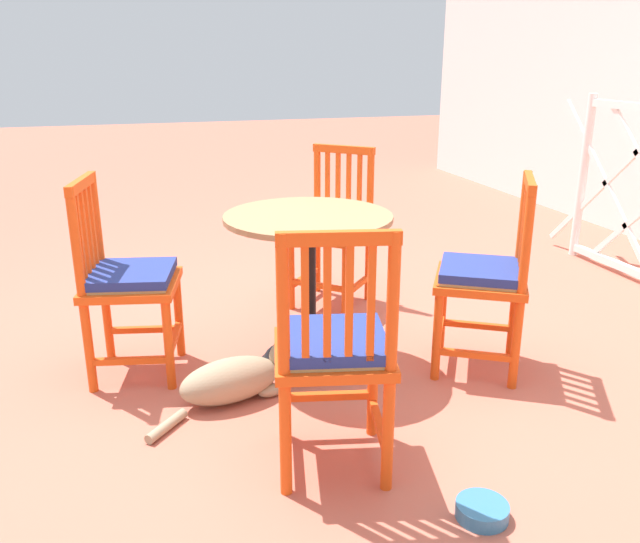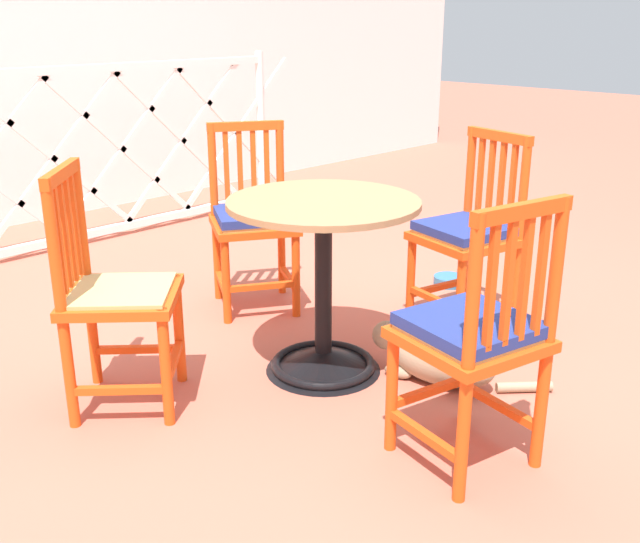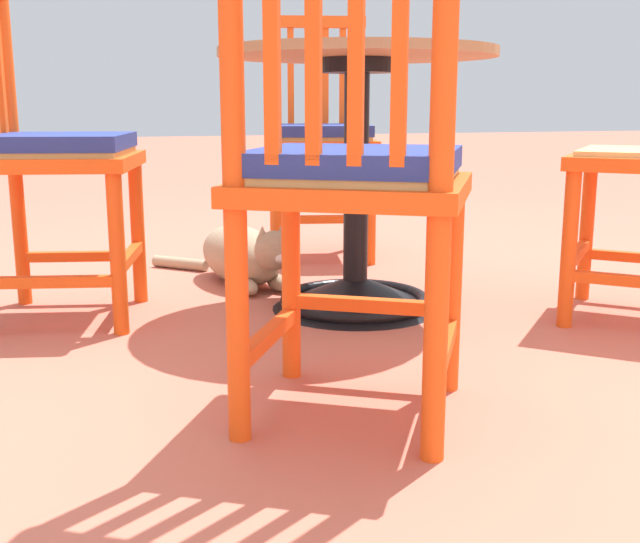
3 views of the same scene
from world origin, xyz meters
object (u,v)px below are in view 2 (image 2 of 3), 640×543
object	(u,v)px
cafe_table	(323,306)
pet_water_bowl	(449,280)
orange_chair_by_planter	(253,221)
orange_chair_facing_out	(474,337)
orange_chair_near_fence	(469,235)
tabby_cat	(433,359)
orange_chair_at_corner	(114,296)

from	to	relation	value
cafe_table	pet_water_bowl	distance (m)	1.27
orange_chair_by_planter	orange_chair_facing_out	distance (m)	1.61
orange_chair_near_fence	tabby_cat	distance (m)	0.71
orange_chair_at_corner	pet_water_bowl	xyz separation A→B (m)	(1.96, -0.13, -0.41)
cafe_table	orange_chair_near_fence	bearing A→B (deg)	-10.02
orange_chair_facing_out	orange_chair_by_planter	bearing A→B (deg)	74.93
orange_chair_at_corner	cafe_table	bearing A→B (deg)	-25.92
orange_chair_facing_out	cafe_table	bearing A→B (deg)	80.06
cafe_table	orange_chair_at_corner	bearing A→B (deg)	154.08
cafe_table	orange_chair_near_fence	world-z (taller)	orange_chair_near_fence
tabby_cat	orange_chair_at_corner	bearing A→B (deg)	142.87
orange_chair_at_corner	orange_chair_facing_out	bearing A→B (deg)	-62.98
cafe_table	pet_water_bowl	bearing A→B (deg)	10.45
orange_chair_by_planter	orange_chair_at_corner	xyz separation A→B (m)	(-1.01, -0.40, -0.01)
orange_chair_near_fence	tabby_cat	size ratio (longest dim) A/B	1.34
cafe_table	orange_chair_facing_out	xyz separation A→B (m)	(-0.14, -0.80, 0.16)
cafe_table	orange_chair_by_planter	size ratio (longest dim) A/B	0.83
orange_chair_by_planter	orange_chair_at_corner	distance (m)	1.09
orange_chair_near_fence	orange_chair_at_corner	size ratio (longest dim) A/B	1.00
orange_chair_near_fence	tabby_cat	bearing A→B (deg)	-157.14
orange_chair_near_fence	pet_water_bowl	bearing A→B (deg)	41.93
orange_chair_near_fence	orange_chair_at_corner	distance (m)	1.62
orange_chair_near_fence	orange_chair_facing_out	distance (m)	1.16
cafe_table	orange_chair_at_corner	size ratio (longest dim) A/B	0.83
orange_chair_by_planter	orange_chair_facing_out	bearing A→B (deg)	-105.07
orange_chair_at_corner	orange_chair_by_planter	bearing A→B (deg)	21.61
orange_chair_at_corner	tabby_cat	xyz separation A→B (m)	(0.98, -0.74, -0.34)
orange_chair_facing_out	tabby_cat	size ratio (longest dim) A/B	1.34
orange_chair_near_fence	orange_chair_by_planter	size ratio (longest dim) A/B	1.00
orange_chair_by_planter	pet_water_bowl	bearing A→B (deg)	-29.29
orange_chair_by_planter	pet_water_bowl	xyz separation A→B (m)	(0.94, -0.53, -0.42)
tabby_cat	pet_water_bowl	xyz separation A→B (m)	(0.98, 0.61, -0.07)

